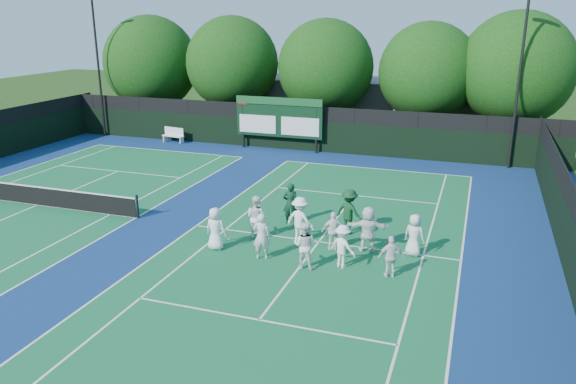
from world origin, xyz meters
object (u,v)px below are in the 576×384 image
(tennis_net, at_px, (36,195))
(bench, at_px, (174,134))
(scoreboard, at_px, (279,118))
(coach_left, at_px, (290,203))

(tennis_net, distance_m, bench, 14.41)
(scoreboard, relative_size, tennis_net, 0.53)
(tennis_net, xyz_separation_m, coach_left, (12.24, 1.62, 0.43))
(scoreboard, height_order, tennis_net, scoreboard)
(scoreboard, bearing_deg, tennis_net, -115.60)
(tennis_net, distance_m, coach_left, 12.36)
(bench, bearing_deg, scoreboard, 1.51)
(scoreboard, bearing_deg, bench, -178.49)
(bench, bearing_deg, tennis_net, -86.36)
(scoreboard, height_order, bench, scoreboard)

